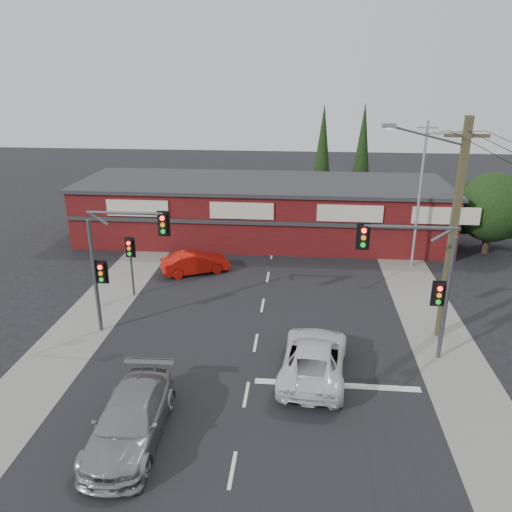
# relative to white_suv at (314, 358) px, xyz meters

# --- Properties ---
(ground) EXTENTS (120.00, 120.00, 0.00)m
(ground) POSITION_rel_white_suv_xyz_m (-2.59, 0.75, -0.76)
(ground) COLOR black
(ground) RESTS_ON ground
(road_strip) EXTENTS (14.00, 70.00, 0.01)m
(road_strip) POSITION_rel_white_suv_xyz_m (-2.59, 5.75, -0.75)
(road_strip) COLOR black
(road_strip) RESTS_ON ground
(verge_left) EXTENTS (3.00, 70.00, 0.02)m
(verge_left) POSITION_rel_white_suv_xyz_m (-11.09, 5.75, -0.75)
(verge_left) COLOR gray
(verge_left) RESTS_ON ground
(verge_right) EXTENTS (3.00, 70.00, 0.02)m
(verge_right) POSITION_rel_white_suv_xyz_m (5.91, 5.75, -0.75)
(verge_right) COLOR gray
(verge_right) RESTS_ON ground
(stop_line) EXTENTS (6.50, 0.35, 0.01)m
(stop_line) POSITION_rel_white_suv_xyz_m (0.91, -0.75, -0.74)
(stop_line) COLOR silver
(stop_line) RESTS_ON ground
(white_suv) EXTENTS (3.03, 5.67, 1.52)m
(white_suv) POSITION_rel_white_suv_xyz_m (0.00, 0.00, 0.00)
(white_suv) COLOR silver
(white_suv) RESTS_ON ground
(silver_suv) EXTENTS (2.32, 5.43, 1.56)m
(silver_suv) POSITION_rel_white_suv_xyz_m (-6.16, -4.46, 0.02)
(silver_suv) COLOR #939598
(silver_suv) RESTS_ON ground
(red_sedan) EXTENTS (4.32, 3.09, 1.35)m
(red_sedan) POSITION_rel_white_suv_xyz_m (-7.06, 10.32, -0.08)
(red_sedan) COLOR #B8140B
(red_sedan) RESTS_ON ground
(lane_dashes) EXTENTS (0.12, 36.67, 0.01)m
(lane_dashes) POSITION_rel_white_suv_xyz_m (-2.59, 0.28, -0.74)
(lane_dashes) COLOR silver
(lane_dashes) RESTS_ON ground
(shop_building) EXTENTS (27.30, 8.40, 4.22)m
(shop_building) POSITION_rel_white_suv_xyz_m (-3.58, 17.73, 1.38)
(shop_building) COLOR #4D0F11
(shop_building) RESTS_ON ground
(tree_cluster) EXTENTS (5.90, 5.10, 5.50)m
(tree_cluster) POSITION_rel_white_suv_xyz_m (12.10, 16.19, 2.14)
(tree_cluster) COLOR #2D2116
(tree_cluster) RESTS_ON ground
(conifer_near) EXTENTS (1.80, 1.80, 9.25)m
(conifer_near) POSITION_rel_white_suv_xyz_m (0.91, 24.75, 4.72)
(conifer_near) COLOR #2D2116
(conifer_near) RESTS_ON ground
(conifer_far) EXTENTS (1.80, 1.80, 9.25)m
(conifer_far) POSITION_rel_white_suv_xyz_m (4.41, 26.75, 4.72)
(conifer_far) COLOR #2D2116
(conifer_far) RESTS_ON ground
(traffic_mast_left) EXTENTS (3.77, 0.27, 5.97)m
(traffic_mast_left) POSITION_rel_white_suv_xyz_m (-9.02, 2.75, 3.17)
(traffic_mast_left) COLOR #47494C
(traffic_mast_left) RESTS_ON ground
(traffic_mast_right) EXTENTS (3.96, 0.27, 5.97)m
(traffic_mast_right) POSITION_rel_white_suv_xyz_m (4.27, 1.75, 3.19)
(traffic_mast_right) COLOR #47494C
(traffic_mast_right) RESTS_ON ground
(pedestal_signal) EXTENTS (0.55, 0.27, 3.38)m
(pedestal_signal) POSITION_rel_white_suv_xyz_m (-9.79, 6.75, 1.65)
(pedestal_signal) COLOR #47494C
(pedestal_signal) RESTS_ON ground
(utility_pole) EXTENTS (4.38, 0.59, 10.00)m
(utility_pole) POSITION_rel_white_suv_xyz_m (5.78, 3.73, 4.64)
(utility_pole) COLOR #4B462A
(utility_pole) RESTS_ON ground
(steel_pole) EXTENTS (1.20, 0.16, 9.00)m
(steel_pole) POSITION_rel_white_suv_xyz_m (6.41, 12.75, 3.94)
(steel_pole) COLOR gray
(steel_pole) RESTS_ON ground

